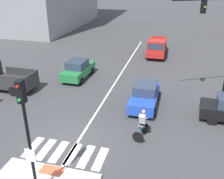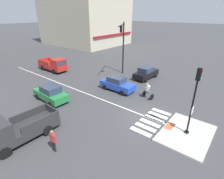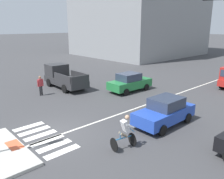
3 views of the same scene
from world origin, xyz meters
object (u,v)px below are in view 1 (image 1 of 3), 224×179
at_px(signal_pole, 27,131).
at_px(car_blue_eastbound_mid, 145,95).
at_px(traffic_light_mast, 223,34).
at_px(cyclist, 142,124).
at_px(pickup_truck_red_eastbound_distant, 157,48).
at_px(car_green_westbound_far, 78,69).

height_order(signal_pole, car_blue_eastbound_mid, signal_pole).
height_order(traffic_light_mast, cyclist, traffic_light_mast).
height_order(pickup_truck_red_eastbound_distant, cyclist, pickup_truck_red_eastbound_distant).
xyz_separation_m(signal_pole, pickup_truck_red_eastbound_distant, (2.90, 20.98, -2.21)).
bearing_deg(cyclist, car_blue_eastbound_mid, 95.64).
bearing_deg(cyclist, traffic_light_mast, 56.13).
relative_size(traffic_light_mast, car_blue_eastbound_mid, 1.76).
distance_m(traffic_light_mast, pickup_truck_red_eastbound_distant, 11.13).
bearing_deg(signal_pole, car_blue_eastbound_mid, 70.29).
bearing_deg(signal_pole, traffic_light_mast, 55.88).
xyz_separation_m(signal_pole, car_green_westbound_far, (-3.17, 12.77, -2.38)).
height_order(traffic_light_mast, car_green_westbound_far, traffic_light_mast).
distance_m(traffic_light_mast, cyclist, 8.77).
height_order(signal_pole, cyclist, signal_pole).
bearing_deg(pickup_truck_red_eastbound_distant, signal_pole, -97.87).
distance_m(car_green_westbound_far, cyclist, 10.12).
distance_m(car_green_westbound_far, pickup_truck_red_eastbound_distant, 10.21).
relative_size(signal_pole, car_green_westbound_far, 1.22).
height_order(signal_pole, pickup_truck_red_eastbound_distant, signal_pole).
distance_m(signal_pole, pickup_truck_red_eastbound_distant, 21.29).
relative_size(signal_pole, traffic_light_mast, 0.70).
height_order(car_green_westbound_far, cyclist, cyclist).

